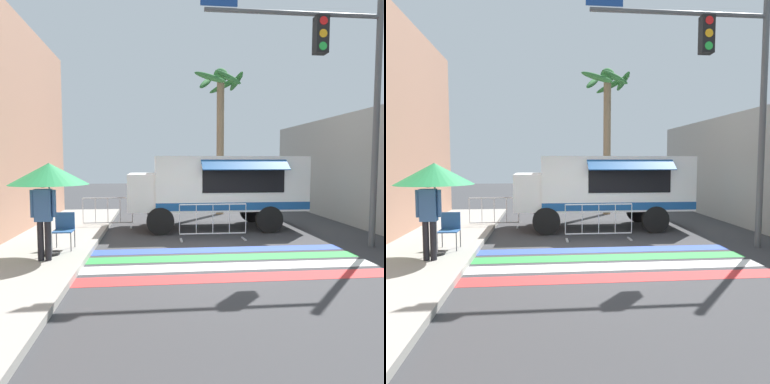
% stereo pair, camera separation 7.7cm
% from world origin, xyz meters
% --- Properties ---
extents(ground_plane, '(60.00, 60.00, 0.00)m').
position_xyz_m(ground_plane, '(0.00, 0.00, 0.00)').
color(ground_plane, '#38383A').
extents(concrete_wall_right, '(0.20, 16.00, 3.94)m').
position_xyz_m(concrete_wall_right, '(5.33, 3.00, 1.97)').
color(concrete_wall_right, gray).
rests_on(concrete_wall_right, ground_plane).
extents(crosswalk_painted, '(6.40, 2.84, 0.01)m').
position_xyz_m(crosswalk_painted, '(0.00, -0.67, 0.00)').
color(crosswalk_painted, red).
rests_on(crosswalk_painted, ground_plane).
extents(food_truck, '(5.68, 2.75, 2.40)m').
position_xyz_m(food_truck, '(0.42, 3.62, 1.46)').
color(food_truck, white).
rests_on(food_truck, ground_plane).
extents(traffic_signal_pole, '(4.64, 0.29, 6.36)m').
position_xyz_m(traffic_signal_pole, '(3.19, 0.39, 4.30)').
color(traffic_signal_pole, '#515456').
rests_on(traffic_signal_pole, ground_plane).
extents(patio_umbrella, '(1.73, 1.73, 2.07)m').
position_xyz_m(patio_umbrella, '(-3.91, -0.17, 1.95)').
color(patio_umbrella, black).
rests_on(patio_umbrella, sidewalk_left).
extents(folding_chair, '(0.46, 0.46, 0.87)m').
position_xyz_m(folding_chair, '(-3.76, 0.44, 0.66)').
color(folding_chair, '#4C4C51').
rests_on(folding_chair, sidewalk_left).
extents(vendor_person, '(0.53, 0.24, 1.79)m').
position_xyz_m(vendor_person, '(-3.93, -0.64, 1.16)').
color(vendor_person, black).
rests_on(vendor_person, sidewalk_left).
extents(barricade_front, '(1.93, 0.44, 1.04)m').
position_xyz_m(barricade_front, '(0.06, 1.66, 0.51)').
color(barricade_front, '#B7BABF').
rests_on(barricade_front, ground_plane).
extents(barricade_side, '(1.65, 0.44, 1.04)m').
position_xyz_m(barricade_side, '(-3.13, 3.92, 0.50)').
color(barricade_side, '#B7BABF').
rests_on(barricade_side, ground_plane).
extents(palm_tree, '(2.34, 2.40, 6.09)m').
position_xyz_m(palm_tree, '(1.23, 6.90, 4.34)').
color(palm_tree, '#7A664C').
rests_on(palm_tree, ground_plane).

